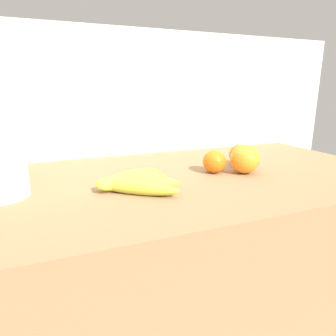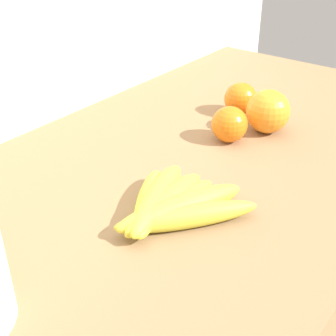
{
  "view_description": "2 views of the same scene",
  "coord_description": "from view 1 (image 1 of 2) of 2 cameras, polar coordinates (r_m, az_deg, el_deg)",
  "views": [
    {
      "loc": [
        -0.19,
        -0.72,
        1.1
      ],
      "look_at": [
        0.08,
        -0.05,
        0.91
      ],
      "focal_mm": 31.9,
      "sensor_mm": 36.0,
      "label": 1
    },
    {
      "loc": [
        -0.44,
        -0.39,
        1.27
      ],
      "look_at": [
        0.01,
        -0.04,
        0.93
      ],
      "focal_mm": 50.63,
      "sensor_mm": 36.0,
      "label": 2
    }
  ],
  "objects": [
    {
      "name": "counter",
      "position": [
        1.0,
        -6.02,
        -26.96
      ],
      "size": [
        1.52,
        0.63,
        0.87
      ],
      "primitive_type": "cube",
      "color": "olive",
      "rests_on": "ground"
    },
    {
      "name": "wall_back",
      "position": [
        1.17,
        -11.02,
        -8.0
      ],
      "size": [
        1.92,
        0.06,
        1.3
      ],
      "primitive_type": "cube",
      "color": "silver",
      "rests_on": "ground"
    },
    {
      "name": "banana_bunch",
      "position": [
        0.71,
        -6.65,
        -2.68
      ],
      "size": [
        0.2,
        0.2,
        0.04
      ],
      "color": "gold",
      "rests_on": "counter"
    },
    {
      "name": "orange_front",
      "position": [
        0.86,
        8.83,
        1.24
      ],
      "size": [
        0.07,
        0.07,
        0.07
      ],
      "primitive_type": "sphere",
      "color": "orange",
      "rests_on": "counter"
    },
    {
      "name": "orange_back_right",
      "position": [
        0.87,
        14.48,
        1.67
      ],
      "size": [
        0.08,
        0.08,
        0.08
      ],
      "primitive_type": "sphere",
      "color": "orange",
      "rests_on": "counter"
    },
    {
      "name": "orange_back_left",
      "position": [
        0.96,
        13.55,
        2.46
      ],
      "size": [
        0.07,
        0.07,
        0.07
      ],
      "primitive_type": "sphere",
      "color": "orange",
      "rests_on": "counter"
    }
  ]
}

